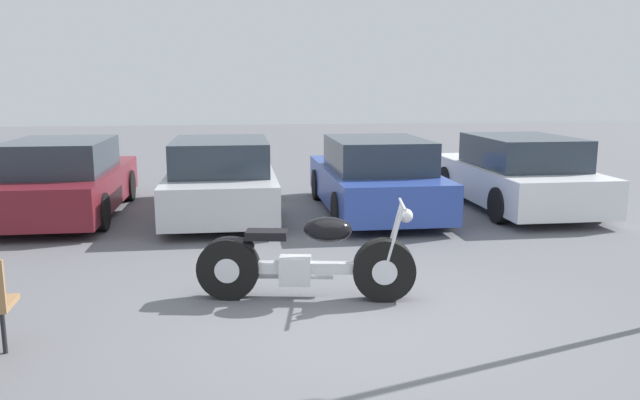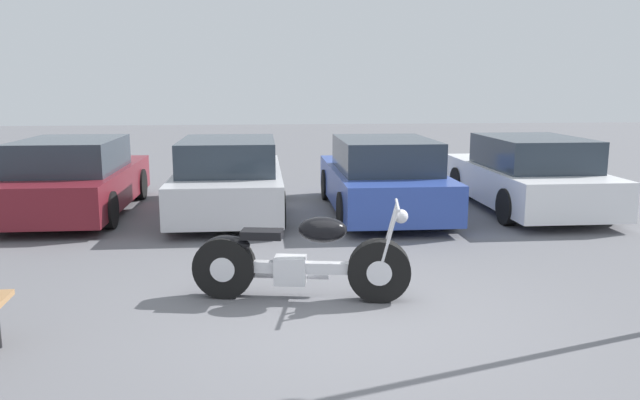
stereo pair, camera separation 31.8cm
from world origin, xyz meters
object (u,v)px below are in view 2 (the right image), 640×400
parked_car_silver (229,179)px  parked_car_white (527,175)px  parked_car_blue (382,178)px  motorcycle (299,261)px  parked_car_maroon (75,179)px

parked_car_silver → parked_car_white: (5.48, -0.09, 0.00)m
parked_car_silver → parked_car_blue: same height
parked_car_silver → parked_car_white: 5.48m
motorcycle → parked_car_white: (4.51, 4.53, 0.21)m
parked_car_silver → parked_car_white: size_ratio=1.00×
parked_car_white → motorcycle: bearing=-134.9°
parked_car_silver → motorcycle: bearing=-78.2°
motorcycle → parked_car_silver: bearing=101.8°
parked_car_silver → parked_car_blue: (2.74, -0.17, 0.00)m
parked_car_maroon → parked_car_white: same height
parked_car_maroon → parked_car_blue: (5.48, -0.41, 0.00)m
parked_car_maroon → parked_car_blue: bearing=-4.3°
motorcycle → parked_car_silver: parked_car_silver is taller
parked_car_maroon → parked_car_blue: 5.49m
motorcycle → parked_car_silver: (-0.97, 4.62, 0.21)m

